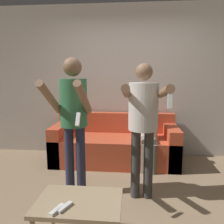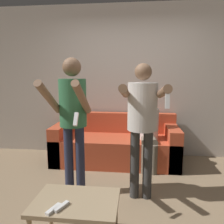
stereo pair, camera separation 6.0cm
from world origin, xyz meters
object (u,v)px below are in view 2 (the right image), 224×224
person_standing_left (73,112)px  remote_far (62,207)px  person_seated (149,127)px  coffee_table (76,206)px  couch (116,145)px  person_standing_right (142,116)px  remote_near (54,209)px

person_standing_left → remote_far: size_ratio=11.02×
person_seated → coffee_table: (-0.70, -1.76, -0.28)m
couch → person_standing_right: bearing=-69.9°
person_seated → remote_far: 2.05m
person_standing_right → remote_far: person_standing_right is taller
coffee_table → remote_near: (-0.13, -0.16, 0.07)m
person_standing_left → person_seated: size_ratio=1.41×
person_seated → coffee_table: person_seated is taller
person_standing_right → remote_near: bearing=-125.8°
person_standing_left → remote_far: person_standing_left is taller
remote_near → remote_far: 0.06m
couch → person_seated: 0.68m
coffee_table → remote_near: remote_near is taller
coffee_table → remote_far: size_ratio=4.73×
remote_near → person_standing_left: bearing=96.8°
couch → remote_far: 2.06m
person_standing_right → remote_near: 1.33m
coffee_table → person_standing_right: bearing=55.1°
person_standing_left → remote_near: (0.12, -0.97, -0.60)m
person_standing_right → remote_far: 1.27m
coffee_table → couch: bearing=85.3°
person_standing_left → remote_near: person_standing_left is taller
couch → remote_near: size_ratio=13.49×
person_standing_left → person_seated: 1.40m
person_standing_left → remote_far: bearing=-79.9°
person_standing_right → coffee_table: (-0.56, -0.81, -0.64)m
couch → person_seated: person_seated is taller
couch → remote_far: couch is taller
person_standing_left → couch: bearing=69.8°
couch → remote_far: (-0.24, -2.04, 0.15)m
person_seated → remote_far: person_seated is taller
person_seated → remote_near: size_ratio=7.73×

